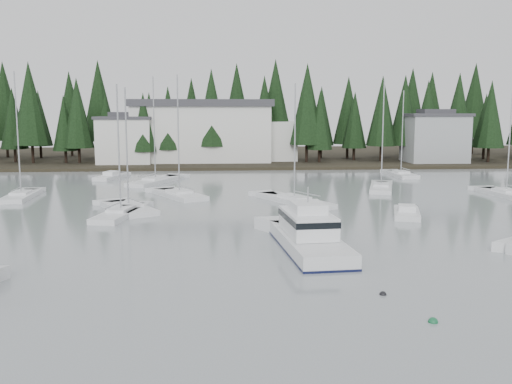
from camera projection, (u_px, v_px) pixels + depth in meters
ground at (278, 362)px, 21.56m from camera, size 260.00×260.00×0.00m
far_shore_land at (228, 157)px, 117.37m from camera, size 240.00×54.00×1.00m
conifer_treeline at (229, 162)px, 106.50m from camera, size 200.00×22.00×20.00m
house_west at (125, 139)px, 97.73m from camera, size 9.54×7.42×8.75m
house_east_a at (435, 137)px, 100.32m from camera, size 10.60×8.48×9.25m
harbor_inn at (213, 132)px, 101.88m from camera, size 29.50×11.50×10.90m
cabin_cruiser_center at (309, 238)px, 39.14m from camera, size 4.50×11.75×4.94m
sailboat_0 at (21, 197)px, 62.07m from camera, size 2.92×8.57×14.12m
sailboat_2 at (401, 175)px, 83.21m from camera, size 2.95×8.18×12.89m
sailboat_4 at (179, 196)px, 63.01m from camera, size 6.73×9.05×13.83m
sailboat_5 at (506, 195)px, 63.75m from camera, size 3.64×8.43×11.92m
sailboat_6 at (381, 189)px, 68.90m from camera, size 5.05×9.37×13.70m
sailboat_7 at (294, 202)px, 58.91m from camera, size 7.38×10.83×12.74m
sailboat_10 at (156, 182)px, 75.48m from camera, size 6.87×11.10×14.44m
sailboat_11 at (121, 215)px, 51.66m from camera, size 4.22×9.45×12.33m
sailboat_12 at (129, 210)px, 54.20m from camera, size 6.56×8.62×12.14m
runabout_1 at (407, 215)px, 51.42m from camera, size 3.70×5.95×1.42m
runabout_3 at (111, 178)px, 80.18m from camera, size 4.11×7.29×1.42m
mooring_buoy_green at (433, 322)px, 25.63m from camera, size 0.45×0.45×0.45m
mooring_buoy_dark at (383, 295)px, 29.47m from camera, size 0.38×0.38×0.38m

